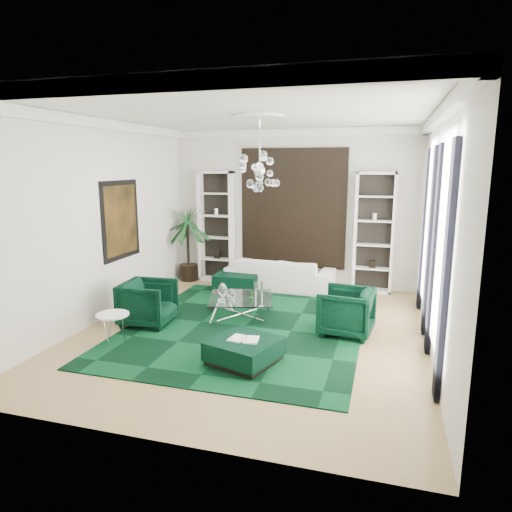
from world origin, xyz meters
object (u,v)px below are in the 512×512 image
(armchair_left, at_px, (148,303))
(coffee_table, at_px, (241,308))
(sofa, at_px, (280,274))
(side_table, at_px, (113,330))
(armchair_right, at_px, (346,312))
(ottoman_side, at_px, (238,282))
(palm, at_px, (188,232))
(ottoman_front, at_px, (244,351))

(armchair_left, bearing_deg, coffee_table, -66.03)
(armchair_left, bearing_deg, sofa, -34.17)
(coffee_table, xyz_separation_m, side_table, (-1.62, -1.89, 0.05))
(armchair_left, height_order, coffee_table, armchair_left)
(sofa, height_order, armchair_right, armchair_right)
(armchair_right, height_order, coffee_table, armchair_right)
(ottoman_side, bearing_deg, side_table, -104.23)
(sofa, height_order, palm, palm)
(palm, bearing_deg, ottoman_front, -56.49)
(armchair_left, xyz_separation_m, armchair_right, (3.61, 0.52, -0.00))
(ottoman_front, bearing_deg, side_table, 178.19)
(coffee_table, height_order, ottoman_side, ottoman_side)
(side_table, bearing_deg, palm, 97.90)
(armchair_right, bearing_deg, side_table, -60.44)
(ottoman_side, distance_m, side_table, 3.85)
(coffee_table, relative_size, palm, 0.48)
(sofa, distance_m, side_table, 4.58)
(ottoman_side, height_order, palm, palm)
(sofa, distance_m, armchair_left, 3.60)
(coffee_table, bearing_deg, palm, 132.32)
(sofa, distance_m, ottoman_front, 4.28)
(sofa, relative_size, side_table, 4.68)
(palm, bearing_deg, coffee_table, -47.68)
(ottoman_front, bearing_deg, palm, 123.51)
(sofa, bearing_deg, side_table, 69.46)
(armchair_right, bearing_deg, ottoman_front, -33.23)
(armchair_right, bearing_deg, palm, -116.42)
(coffee_table, height_order, palm, palm)
(sofa, relative_size, palm, 1.01)
(armchair_left, bearing_deg, ottoman_front, -120.89)
(sofa, xyz_separation_m, ottoman_side, (-0.92, -0.45, -0.15))
(ottoman_side, distance_m, ottoman_front, 4.04)
(armchair_left, bearing_deg, ottoman_side, -22.48)
(sofa, bearing_deg, armchair_left, 63.56)
(ottoman_front, bearing_deg, sofa, 96.05)
(armchair_left, distance_m, palm, 3.45)
(sofa, bearing_deg, palm, -0.02)
(ottoman_side, bearing_deg, sofa, 25.98)
(ottoman_side, height_order, ottoman_front, ottoman_side)
(ottoman_side, xyz_separation_m, palm, (-1.55, 0.60, 1.04))
(ottoman_side, bearing_deg, palm, 158.90)
(armchair_left, xyz_separation_m, coffee_table, (1.56, 0.83, -0.21))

